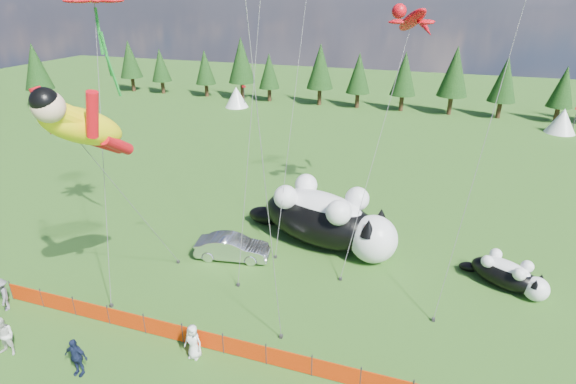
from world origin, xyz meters
name	(u,v)px	position (x,y,z in m)	size (l,w,h in m)	color
ground	(232,307)	(0.00, 0.00, 0.00)	(160.00, 160.00, 0.00)	#0D390A
safety_fence	(203,339)	(0.00, -3.00, 0.50)	(22.06, 0.06, 1.10)	#262626
tree_line	(374,79)	(0.00, 45.00, 4.00)	(90.00, 4.00, 8.00)	black
festival_tents	(458,113)	(11.00, 40.00, 1.40)	(50.00, 3.20, 2.80)	white
cat_large	(326,218)	(2.87, 7.57, 1.81)	(10.34, 5.81, 3.81)	black
cat_small	(508,274)	(13.22, 6.22, 0.81)	(4.38, 3.13, 1.71)	black
car	(232,247)	(-1.91, 4.20, 0.72)	(1.52, 4.36, 1.43)	silver
spectator_b	(4,337)	(-7.89, -6.04, 0.95)	(0.92, 0.54, 1.89)	silver
spectator_c	(76,357)	(-4.16, -5.95, 0.89)	(1.04, 0.53, 1.78)	#161E3C
spectator_d	(3,295)	(-10.62, -3.74, 0.88)	(1.13, 0.58, 1.75)	slate
spectator_e	(193,342)	(-0.10, -3.60, 0.83)	(0.82, 0.53, 1.67)	silver
superhero_kite	(83,126)	(-4.91, -2.44, 9.55)	(4.74, 7.74, 12.30)	#FFEB0D
gecko_kite	(412,20)	(6.43, 12.70, 13.01)	(4.58, 11.76, 15.62)	red
flower_kite	(95,5)	(-7.42, 2.31, 13.97)	(3.42, 6.02, 14.71)	red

